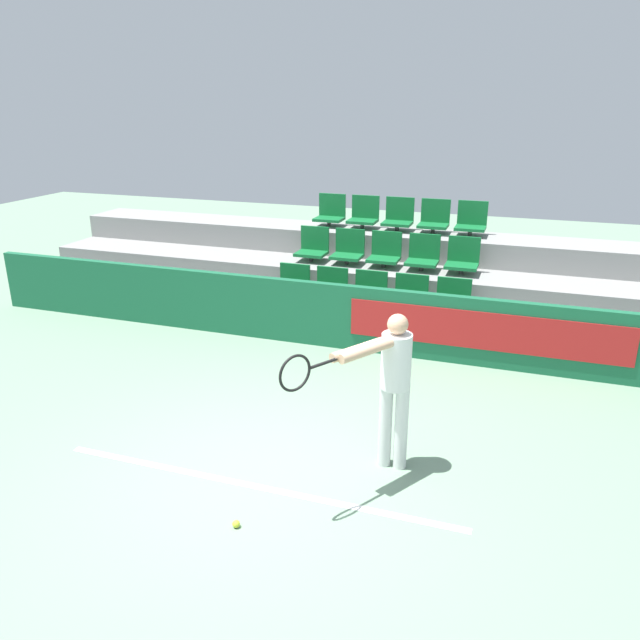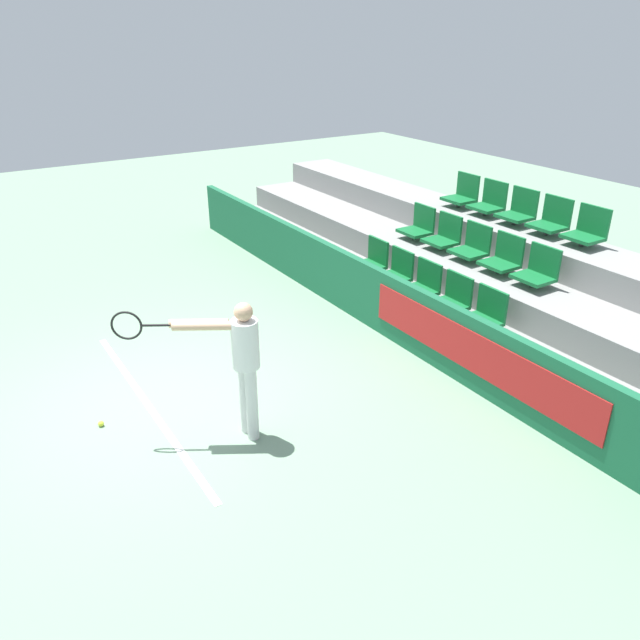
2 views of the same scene
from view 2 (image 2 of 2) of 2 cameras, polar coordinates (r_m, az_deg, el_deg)
The scene contains 23 objects.
ground_plane at distance 7.86m, azimuth -14.23°, elevation -7.26°, with size 30.00×30.00×0.00m, color gray.
court_baseline at distance 7.82m, azimuth -15.40°, elevation -7.56°, with size 4.07×0.08×0.01m.
barrier_wall at distance 9.04m, azimuth 6.21°, elevation 1.38°, with size 12.51×0.14×0.96m.
bleacher_tier_front at distance 9.51m, azimuth 8.64°, elevation 0.71°, with size 12.11×0.96×0.42m.
bleacher_tier_middle at distance 10.04m, azimuth 12.87°, elevation 3.01°, with size 12.11×0.96×0.83m.
bleacher_tier_back at distance 10.64m, azimuth 16.67°, elevation 5.06°, with size 12.11×0.96×1.25m.
stadium_chair_0 at distance 10.31m, azimuth 4.82°, elevation 5.53°, with size 0.50×0.43×0.56m.
stadium_chair_1 at distance 9.86m, azimuth 7.01°, elevation 4.46°, with size 0.50×0.43×0.56m.
stadium_chair_2 at distance 9.42m, azimuth 9.41°, elevation 3.28°, with size 0.50×0.43×0.56m.
stadium_chair_3 at distance 9.01m, azimuth 12.02°, elevation 1.99°, with size 0.50×0.43×0.56m.
stadium_chair_4 at distance 8.62m, azimuth 14.87°, elevation 0.56°, with size 0.50×0.43×0.56m.
stadium_chair_5 at distance 10.77m, azimuth 9.02°, elevation 8.51°, with size 0.50×0.43×0.56m.
stadium_chair_6 at distance 10.33m, azimuth 11.30°, elevation 7.60°, with size 0.50×0.43×0.56m.
stadium_chair_7 at distance 9.91m, azimuth 13.77°, elevation 6.59°, with size 0.50×0.43×0.56m.
stadium_chair_8 at distance 9.52m, azimuth 16.43°, elevation 5.49°, with size 0.50×0.43×0.56m.
stadium_chair_9 at distance 9.15m, azimuth 19.31°, elevation 4.28°, with size 0.50×0.43×0.56m.
stadium_chair_10 at distance 11.29m, azimuth 12.90°, elevation 11.19°, with size 0.50×0.43×0.56m.
stadium_chair_11 at distance 10.88m, azimuth 15.23°, elevation 10.40°, with size 0.50×0.43×0.56m.
stadium_chair_12 at distance 10.48m, azimuth 17.73°, elevation 9.54°, with size 0.50×0.43×0.56m.
stadium_chair_13 at distance 10.11m, azimuth 20.40°, elevation 8.59°, with size 0.50×0.43×0.56m.
stadium_chair_14 at distance 9.77m, azimuth 23.25°, elevation 7.54°, with size 0.50×0.43×0.56m.
tennis_player at distance 6.62m, azimuth -7.47°, elevation -3.40°, with size 0.86×1.32×1.60m.
tennis_ball at distance 7.61m, azimuth -19.39°, elevation -8.94°, with size 0.07×0.07×0.07m.
Camera 2 is at (6.42, -1.83, 4.16)m, focal length 35.00 mm.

